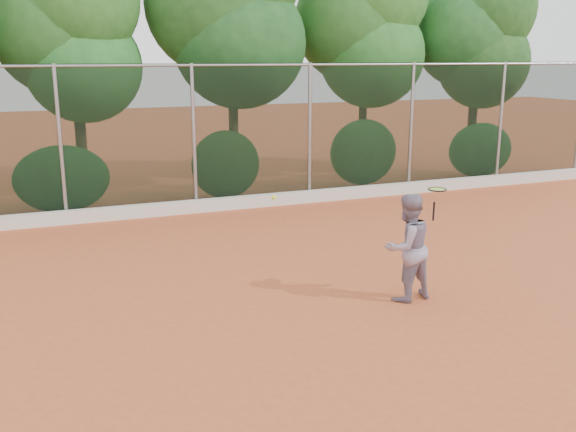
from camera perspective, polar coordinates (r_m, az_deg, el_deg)
name	(u,v)px	position (r m, az deg, el deg)	size (l,w,h in m)	color
ground	(314,315)	(9.44, 2.29, -8.76)	(80.00, 80.00, 0.00)	#BA542C
concrete_curb	(198,206)	(15.58, -8.00, 0.88)	(24.00, 0.20, 0.30)	silver
tennis_player	(407,247)	(9.90, 10.55, -2.76)	(0.81, 0.63, 1.67)	gray
chainlink_fence	(194,134)	(15.46, -8.37, 7.21)	(24.09, 0.09, 3.50)	black
foliage_backdrop	(150,26)	(17.20, -12.16, 16.21)	(23.70, 3.63, 7.55)	#3F2518
tennis_racket	(437,192)	(9.87, 13.09, 2.09)	(0.31, 0.31, 0.51)	black
tennis_ball_in_flight	(274,197)	(8.32, -1.27, 1.67)	(0.07, 0.07, 0.07)	#CEEF36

